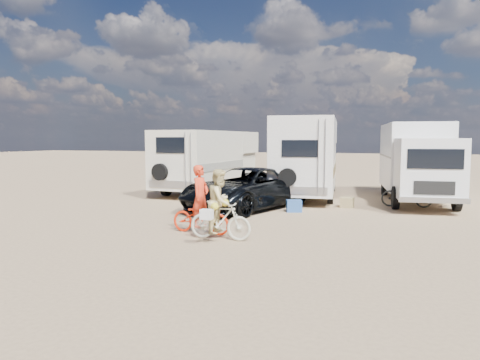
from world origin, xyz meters
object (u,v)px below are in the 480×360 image
(rider_woman, at_px, (220,208))
(rv_main, at_px, (307,158))
(rv_left, at_px, (209,162))
(crate, at_px, (347,202))
(bike_woman, at_px, (220,220))
(rider_man, at_px, (201,203))
(dark_suv, at_px, (246,189))
(bike_man, at_px, (201,217))
(bike_parked, at_px, (407,194))
(box_truck, at_px, (417,163))
(cooler, at_px, (294,206))

(rider_woman, bearing_deg, rv_main, -2.45)
(rv_left, height_order, crate, rv_left)
(bike_woman, distance_m, rider_man, 1.01)
(bike_woman, xyz_separation_m, rider_woman, (0.00, 0.00, 0.32))
(rv_main, relative_size, rider_man, 4.30)
(dark_suv, relative_size, bike_man, 3.14)
(rider_man, height_order, bike_parked, rider_man)
(rv_left, bearing_deg, dark_suv, -50.81)
(box_truck, distance_m, bike_man, 10.40)
(bike_man, bearing_deg, box_truck, -28.13)
(bike_man, bearing_deg, bike_parked, -31.63)
(rv_main, relative_size, bike_woman, 4.39)
(rider_woman, bearing_deg, rider_man, 56.71)
(box_truck, xyz_separation_m, bike_parked, (-0.42, -1.53, -1.14))
(box_truck, xyz_separation_m, bike_man, (-5.97, -8.44, -1.17))
(cooler, bearing_deg, dark_suv, 158.94)
(rv_main, xyz_separation_m, dark_suv, (-1.50, -4.43, -0.97))
(cooler, bearing_deg, rider_man, -130.36)
(dark_suv, relative_size, bike_parked, 2.97)
(rv_left, bearing_deg, rv_main, 0.16)
(rv_left, height_order, rider_woman, rv_left)
(rv_main, height_order, bike_woman, rv_main)
(cooler, bearing_deg, rv_left, 118.63)
(dark_suv, relative_size, crate, 11.52)
(box_truck, height_order, crate, box_truck)
(bike_woman, bearing_deg, crate, -20.48)
(rider_man, bearing_deg, rv_left, 28.43)
(dark_suv, height_order, cooler, dark_suv)
(bike_woman, bearing_deg, rider_man, 56.71)
(bike_man, distance_m, cooler, 4.74)
(bike_parked, bearing_deg, rider_man, 138.29)
(rider_man, distance_m, crate, 7.02)
(bike_man, distance_m, rider_man, 0.39)
(dark_suv, xyz_separation_m, bike_parked, (5.70, 2.44, -0.28))
(box_truck, xyz_separation_m, crate, (-2.57, -2.34, -1.44))
(box_truck, height_order, bike_parked, box_truck)
(bike_parked, height_order, cooler, bike_parked)
(rider_woman, relative_size, cooler, 3.11)
(rider_man, relative_size, crate, 3.57)
(bike_woman, relative_size, bike_parked, 0.90)
(rv_left, bearing_deg, rider_woman, -62.80)
(cooler, bearing_deg, rv_main, 74.90)
(rider_woman, xyz_separation_m, bike_parked, (4.77, 7.45, -0.34))
(cooler, bearing_deg, box_truck, 23.85)
(rv_main, distance_m, rv_left, 4.94)
(rider_man, distance_m, cooler, 4.78)
(dark_suv, distance_m, cooler, 1.92)
(bike_man, height_order, rider_man, rider_man)
(cooler, bearing_deg, rider_woman, -119.82)
(rv_left, height_order, bike_man, rv_left)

